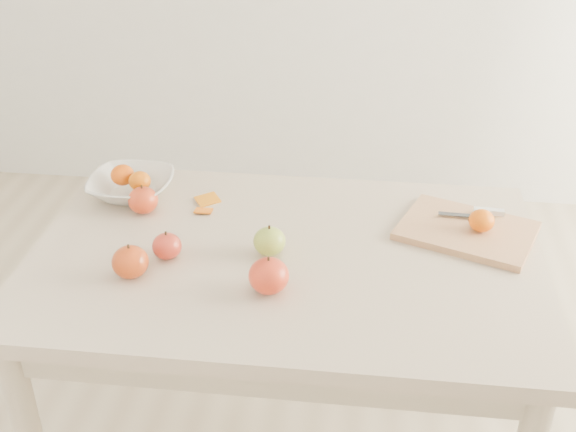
# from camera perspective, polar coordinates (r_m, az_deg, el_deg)

# --- Properties ---
(table) EXTENTS (1.20, 0.80, 0.75)m
(table) POSITION_cam_1_polar(r_m,az_deg,el_deg) (1.76, -0.20, -5.58)
(table) COLOR #C1AC92
(table) RESTS_ON ground
(cutting_board) EXTENTS (0.37, 0.33, 0.02)m
(cutting_board) POSITION_cam_1_polar(r_m,az_deg,el_deg) (1.82, 13.94, -1.13)
(cutting_board) COLOR tan
(cutting_board) RESTS_ON table
(board_tangerine) EXTENTS (0.06, 0.06, 0.05)m
(board_tangerine) POSITION_cam_1_polar(r_m,az_deg,el_deg) (1.80, 15.05, -0.35)
(board_tangerine) COLOR #E55A08
(board_tangerine) RESTS_ON cutting_board
(fruit_bowl) EXTENTS (0.22, 0.22, 0.05)m
(fruit_bowl) POSITION_cam_1_polar(r_m,az_deg,el_deg) (1.98, -12.26, 2.32)
(fruit_bowl) COLOR silver
(fruit_bowl) RESTS_ON table
(bowl_tangerine_near) EXTENTS (0.06, 0.06, 0.06)m
(bowl_tangerine_near) POSITION_cam_1_polar(r_m,az_deg,el_deg) (1.99, -12.95, 3.19)
(bowl_tangerine_near) COLOR #CA5907
(bowl_tangerine_near) RESTS_ON fruit_bowl
(bowl_tangerine_far) EXTENTS (0.06, 0.06, 0.05)m
(bowl_tangerine_far) POSITION_cam_1_polar(r_m,az_deg,el_deg) (1.95, -11.64, 2.73)
(bowl_tangerine_far) COLOR #D36707
(bowl_tangerine_far) RESTS_ON fruit_bowl
(orange_peel_a) EXTENTS (0.07, 0.07, 0.01)m
(orange_peel_a) POSITION_cam_1_polar(r_m,az_deg,el_deg) (1.93, -6.37, 1.19)
(orange_peel_a) COLOR orange
(orange_peel_a) RESTS_ON table
(orange_peel_b) EXTENTS (0.05, 0.04, 0.01)m
(orange_peel_b) POSITION_cam_1_polar(r_m,az_deg,el_deg) (1.88, -6.69, 0.36)
(orange_peel_b) COLOR orange
(orange_peel_b) RESTS_ON table
(paring_knife) EXTENTS (0.17, 0.05, 0.01)m
(paring_knife) POSITION_cam_1_polar(r_m,az_deg,el_deg) (1.88, 15.21, 0.30)
(paring_knife) COLOR white
(paring_knife) RESTS_ON cutting_board
(apple_green) EXTENTS (0.08, 0.08, 0.07)m
(apple_green) POSITION_cam_1_polar(r_m,az_deg,el_deg) (1.68, -1.47, -2.01)
(apple_green) COLOR olive
(apple_green) RESTS_ON table
(apple_red_a) EXTENTS (0.08, 0.08, 0.07)m
(apple_red_a) POSITION_cam_1_polar(r_m,az_deg,el_deg) (1.89, -11.38, 1.23)
(apple_red_a) COLOR #9B1503
(apple_red_a) RESTS_ON table
(apple_red_e) EXTENTS (0.09, 0.09, 0.08)m
(apple_red_e) POSITION_cam_1_polar(r_m,az_deg,el_deg) (1.55, -1.53, -4.75)
(apple_red_e) COLOR #A7181D
(apple_red_e) RESTS_ON table
(apple_red_b) EXTENTS (0.07, 0.07, 0.06)m
(apple_red_b) POSITION_cam_1_polar(r_m,az_deg,el_deg) (1.69, -9.54, -2.36)
(apple_red_b) COLOR maroon
(apple_red_b) RESTS_ON table
(apple_red_d) EXTENTS (0.08, 0.08, 0.07)m
(apple_red_d) POSITION_cam_1_polar(r_m,az_deg,el_deg) (1.64, -12.36, -3.57)
(apple_red_d) COLOR #931906
(apple_red_d) RESTS_ON table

